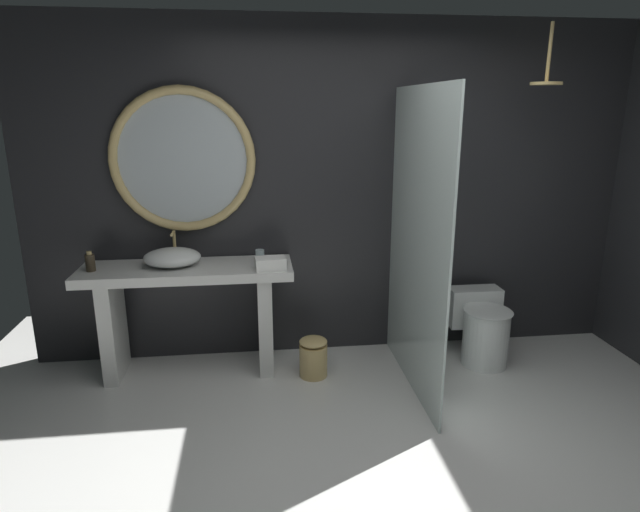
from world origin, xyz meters
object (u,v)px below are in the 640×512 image
rain_shower_head (547,77)px  toilet (482,327)px  waste_bin (313,356)px  folded_hand_towel (270,263)px  vessel_sink (172,257)px  tumbler_cup (260,256)px  soap_dispenser (90,262)px  round_wall_mirror (183,160)px

rain_shower_head → toilet: size_ratio=0.72×
waste_bin → folded_hand_towel: 0.78m
vessel_sink → tumbler_cup: bearing=0.3°
toilet → tumbler_cup: bearing=175.8°
vessel_sink → rain_shower_head: (2.62, -0.21, 1.25)m
soap_dispenser → folded_hand_towel: bearing=-5.2°
tumbler_cup → round_wall_mirror: size_ratio=0.10×
round_wall_mirror → waste_bin: 1.74m
rain_shower_head → waste_bin: (-1.62, -0.01, -1.99)m
folded_hand_towel → round_wall_mirror: bearing=148.6°
vessel_sink → round_wall_mirror: size_ratio=0.39×
soap_dispenser → toilet: bearing=-1.4°
round_wall_mirror → vessel_sink: bearing=-115.6°
toilet → folded_hand_towel: size_ratio=2.63×
soap_dispenser → folded_hand_towel: (1.26, -0.11, -0.02)m
vessel_sink → toilet: (2.36, -0.12, -0.62)m
vessel_sink → round_wall_mirror: bearing=64.4°
round_wall_mirror → toilet: round_wall_mirror is taller
round_wall_mirror → waste_bin: (0.91, -0.43, -1.42)m
round_wall_mirror → soap_dispenser: bearing=-158.7°
tumbler_cup → folded_hand_towel: 0.18m
tumbler_cup → toilet: 1.83m
soap_dispenser → rain_shower_head: size_ratio=0.35×
soap_dispenser → rain_shower_head: bearing=-2.9°
waste_bin → vessel_sink: bearing=167.4°
vessel_sink → toilet: bearing=-3.0°
waste_bin → round_wall_mirror: bearing=154.6°
toilet → folded_hand_towel: 1.76m
round_wall_mirror → waste_bin: size_ratio=3.45×
soap_dispenser → toilet: size_ratio=0.26×
soap_dispenser → waste_bin: bearing=-6.3°
round_wall_mirror → folded_hand_towel: (0.61, -0.37, -0.70)m
rain_shower_head → waste_bin: 2.56m
vessel_sink → waste_bin: size_ratio=1.34×
vessel_sink → folded_hand_towel: (0.71, -0.17, -0.02)m
folded_hand_towel → waste_bin: bearing=-11.2°
rain_shower_head → folded_hand_towel: rain_shower_head is taller
round_wall_mirror → rain_shower_head: rain_shower_head is taller
tumbler_cup → rain_shower_head: bearing=-6.3°
vessel_sink → folded_hand_towel: size_ratio=1.93×
vessel_sink → rain_shower_head: rain_shower_head is taller
soap_dispenser → waste_bin: soap_dispenser is taller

